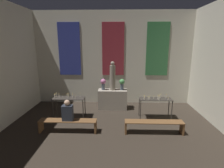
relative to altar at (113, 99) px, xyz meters
name	(u,v)px	position (x,y,z in m)	size (l,w,h in m)	color
wall_back	(113,58)	(0.00, 0.95, 1.87)	(8.04, 0.16, 4.61)	beige
altar	(113,99)	(0.00, 0.00, 0.00)	(1.35, 0.58, 0.92)	gray
statue	(113,77)	(0.00, 0.00, 1.09)	(0.26, 0.26, 1.34)	gray
flower_vase_left	(103,83)	(-0.44, 0.00, 0.78)	(0.25, 0.25, 0.52)	#4C5666
flower_vase_right	(122,83)	(0.44, 0.00, 0.78)	(0.25, 0.25, 0.52)	#4C5666
candle_rack_left	(69,100)	(-1.81, -1.05, 0.28)	(1.31, 0.50, 1.04)	#332D28
candle_rack_right	(155,101)	(1.80, -1.06, 0.28)	(1.31, 0.50, 1.05)	#332D28
pew_back_left	(68,123)	(-1.50, -2.34, -0.14)	(2.00, 0.36, 0.44)	brown
pew_back_right	(154,124)	(1.50, -2.34, -0.14)	(2.00, 0.36, 0.44)	brown
person_seated	(68,111)	(-1.49, -2.34, 0.30)	(0.36, 0.24, 0.74)	#282D38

